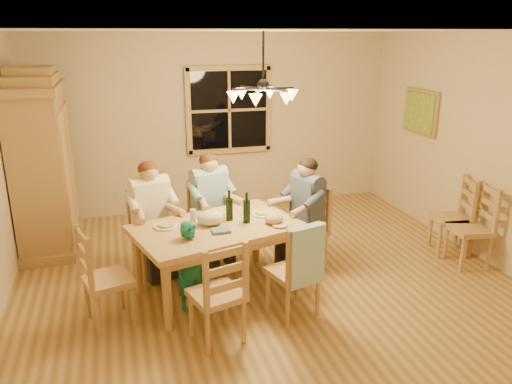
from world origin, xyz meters
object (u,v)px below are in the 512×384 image
object	(u,v)px
adult_plaid_man	(210,193)
chair_far_right	(211,235)
dining_table	(217,235)
chair_end_left	(109,294)
adult_slate_man	(306,199)
armoire	(43,168)
chair_near_right	(293,286)
chair_near_left	(217,309)
chair_spare_front	(468,241)
chandelier	(263,94)
chair_far_left	(154,248)
chair_spare_back	(449,230)
wine_bottle_a	(229,206)
chair_end_right	(305,242)
wine_bottle_b	(247,208)
child	(191,266)
adult_woman	(151,204)

from	to	relation	value
adult_plaid_man	chair_far_right	bearing A→B (deg)	-15.84
dining_table	chair_end_left	xyz separation A→B (m)	(-1.12, -0.32, -0.35)
adult_slate_man	armoire	bearing A→B (deg)	47.41
armoire	chair_far_right	bearing A→B (deg)	-26.34
chair_near_right	chair_end_left	world-z (taller)	same
armoire	chair_near_left	distance (m)	3.26
chair_spare_front	chair_end_left	bearing A→B (deg)	98.23
chair_near_left	chandelier	bearing A→B (deg)	39.69
chair_far_left	adult_plaid_man	world-z (taller)	adult_plaid_man
dining_table	chair_spare_back	xyz separation A→B (m)	(3.02, 0.18, -0.35)
adult_slate_man	wine_bottle_a	bearing A→B (deg)	85.82
chair_end_right	chair_near_left	bearing A→B (deg)	116.57
dining_table	chair_spare_front	bearing A→B (deg)	-3.42
armoire	adult_plaid_man	world-z (taller)	armoire
chair_far_left	wine_bottle_b	bearing A→B (deg)	130.13
chair_end_right	chair_spare_back	distance (m)	1.90
adult_plaid_man	child	world-z (taller)	adult_plaid_man
adult_slate_man	chair_spare_back	bearing A→B (deg)	-110.02
chair_far_left	adult_slate_man	distance (m)	1.85
wine_bottle_b	chair_spare_back	xyz separation A→B (m)	(2.69, 0.17, -0.62)
chandelier	chair_end_right	xyz separation A→B (m)	(0.55, 0.09, -1.77)
chair_end_right	dining_table	bearing A→B (deg)	90.00
adult_woman	chair_spare_back	distance (m)	3.71
armoire	wine_bottle_b	bearing A→B (deg)	-39.71
adult_plaid_man	adult_slate_man	bearing A→B (deg)	136.64
wine_bottle_a	armoire	bearing A→B (deg)	139.96
chair_near_left	chair_end_left	distance (m)	1.09
chandelier	chair_far_left	bearing A→B (deg)	160.58
chair_far_right	wine_bottle_a	xyz separation A→B (m)	(0.07, -0.73, 0.62)
chair_near_left	adult_woman	size ratio (longest dim) A/B	1.13
chandelier	wine_bottle_b	size ratio (longest dim) A/B	2.33
chair_near_right	adult_woman	world-z (taller)	adult_woman
wine_bottle_a	chair_near_right	bearing A→B (deg)	-59.58
chair_end_left	chair_spare_front	world-z (taller)	same
chair_spare_front	chair_far_left	bearing A→B (deg)	83.49
chair_end_right	chair_spare_back	size ratio (longest dim) A/B	1.00
chair_spare_front	armoire	bearing A→B (deg)	74.02
chair_near_right	chair_end_right	world-z (taller)	same
armoire	chair_near_right	xyz separation A→B (m)	(2.47, -2.47, -0.75)
chandelier	chair_spare_front	bearing A→B (deg)	-9.47
child	chair_end_right	bearing A→B (deg)	4.81
wine_bottle_b	chair_near_right	bearing A→B (deg)	-66.04
chair_spare_back	adult_slate_man	bearing A→B (deg)	103.03
chair_near_left	chair_spare_back	xyz separation A→B (m)	(3.21, 1.06, 0.00)
wine_bottle_a	child	xyz separation A→B (m)	(-0.49, -0.40, -0.46)
chair_far_right	adult_slate_man	xyz separation A→B (m)	(1.03, -0.53, 0.54)
chair_near_right	wine_bottle_b	distance (m)	0.95
dining_table	adult_woman	bearing A→B (deg)	133.74
wine_bottle_a	child	size ratio (longest dim) A/B	0.35
chair_near_right	chair_spare_back	xyz separation A→B (m)	(2.40, 0.83, 0.00)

